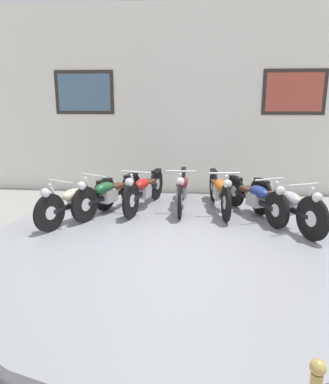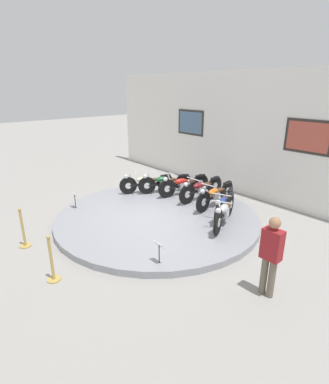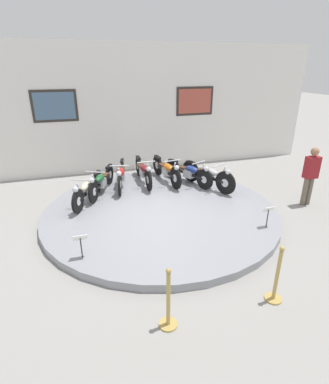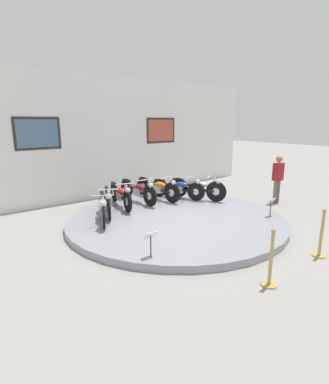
% 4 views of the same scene
% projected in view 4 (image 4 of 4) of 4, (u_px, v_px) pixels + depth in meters
% --- Properties ---
extents(ground_plane, '(60.00, 60.00, 0.00)m').
position_uv_depth(ground_plane, '(176.00, 222.00, 8.32)').
color(ground_plane, gray).
extents(display_platform, '(5.91, 5.91, 0.17)m').
position_uv_depth(display_platform, '(176.00, 219.00, 8.30)').
color(display_platform, gray).
rests_on(display_platform, ground_plane).
extents(back_wall, '(14.00, 0.22, 4.29)m').
position_uv_depth(back_wall, '(107.00, 138.00, 10.76)').
color(back_wall, white).
rests_on(back_wall, ground_plane).
extents(motorcycle_cream, '(0.90, 1.79, 0.78)m').
position_uv_depth(motorcycle_cream, '(103.00, 207.00, 7.83)').
color(motorcycle_cream, black).
rests_on(motorcycle_cream, display_platform).
extents(motorcycle_green, '(0.89, 1.81, 0.79)m').
position_uv_depth(motorcycle_green, '(108.00, 200.00, 8.46)').
color(motorcycle_green, black).
rests_on(motorcycle_green, display_platform).
extents(motorcycle_red, '(0.61, 1.96, 0.80)m').
position_uv_depth(motorcycle_red, '(121.00, 194.00, 9.08)').
color(motorcycle_red, black).
rests_on(motorcycle_red, display_platform).
extents(motorcycle_maroon, '(0.54, 2.01, 0.81)m').
position_uv_depth(motorcycle_maroon, '(138.00, 190.00, 9.60)').
color(motorcycle_maroon, black).
rests_on(motorcycle_maroon, display_platform).
extents(motorcycle_orange, '(0.54, 2.00, 0.81)m').
position_uv_depth(motorcycle_orange, '(158.00, 188.00, 9.95)').
color(motorcycle_orange, black).
rests_on(motorcycle_orange, display_platform).
extents(motorcycle_blue, '(0.85, 1.81, 0.78)m').
position_uv_depth(motorcycle_blue, '(179.00, 188.00, 10.07)').
color(motorcycle_blue, black).
rests_on(motorcycle_blue, display_platform).
extents(motorcycle_silver, '(0.89, 1.86, 0.81)m').
position_uv_depth(motorcycle_silver, '(198.00, 188.00, 9.93)').
color(motorcycle_silver, black).
rests_on(motorcycle_silver, display_platform).
extents(info_placard_front_left, '(0.26, 0.11, 0.51)m').
position_uv_depth(info_placard_front_left, '(151.00, 239.00, 5.72)').
color(info_placard_front_left, '#333338').
rests_on(info_placard_front_left, display_platform).
extents(info_placard_front_centre, '(0.26, 0.11, 0.51)m').
position_uv_depth(info_placard_front_centre, '(271.00, 203.00, 8.18)').
color(info_placard_front_centre, '#333338').
rests_on(info_placard_front_centre, display_platform).
extents(visitor_standing, '(0.36, 0.22, 1.61)m').
position_uv_depth(visitor_standing, '(278.00, 177.00, 10.06)').
color(visitor_standing, '#6B6051').
rests_on(visitor_standing, ground_plane).
extents(stanchion_post_left_of_entry, '(0.28, 0.28, 1.02)m').
position_uv_depth(stanchion_post_left_of_entry, '(270.00, 267.00, 5.02)').
color(stanchion_post_left_of_entry, tan).
rests_on(stanchion_post_left_of_entry, ground_plane).
extents(stanchion_post_right_of_entry, '(0.28, 0.28, 1.02)m').
position_uv_depth(stanchion_post_right_of_entry, '(321.00, 241.00, 6.12)').
color(stanchion_post_right_of_entry, tan).
rests_on(stanchion_post_right_of_entry, ground_plane).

